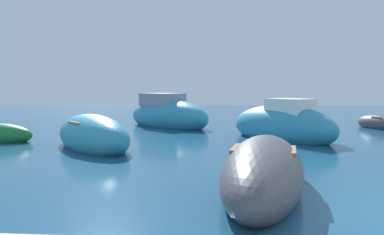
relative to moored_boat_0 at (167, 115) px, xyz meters
The scene contains 5 objects.
moored_boat_0 is the anchor object (origin of this frame).
moored_boat_3 7.74m from the moored_boat_0, 101.98° to the right, with size 4.38×4.52×1.59m.
moored_boat_4 13.15m from the moored_boat_0, 72.89° to the right, with size 2.54×5.28×1.46m.
moored_boat_5 7.26m from the moored_boat_0, 39.57° to the right, with size 4.99×5.30×2.15m.
moored_boat_6 11.55m from the moored_boat_0, ahead, with size 2.33×3.23×0.99m.
Camera 1 is at (-3.39, -5.88, 2.17)m, focal length 33.99 mm.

